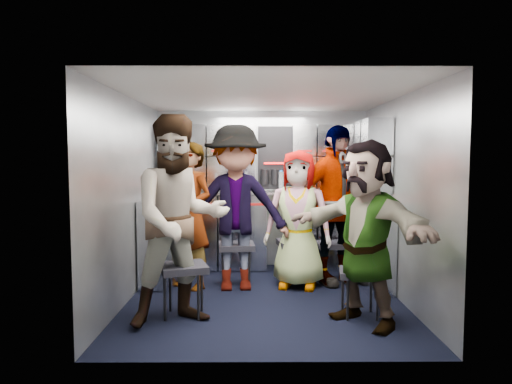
{
  "coord_description": "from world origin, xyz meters",
  "views": [
    {
      "loc": [
        -0.11,
        -4.68,
        1.47
      ],
      "look_at": [
        -0.08,
        0.35,
        1.09
      ],
      "focal_mm": 32.0,
      "sensor_mm": 36.0,
      "label": 1
    }
  ],
  "objects_px": {
    "attendant_arc_e": "(366,232)",
    "attendant_standing": "(190,215)",
    "jump_seat_near_left": "(184,270)",
    "jump_seat_center": "(296,245)",
    "attendant_arc_a": "(180,220)",
    "attendant_arc_d": "(335,205)",
    "jump_seat_mid_left": "(236,248)",
    "jump_seat_mid_right": "(332,247)",
    "attendant_arc_b": "(236,208)",
    "jump_seat_near_right": "(360,276)",
    "attendant_arc_c": "(298,219)"
  },
  "relations": [
    {
      "from": "jump_seat_near_left",
      "to": "attendant_arc_a",
      "type": "xyz_separation_m",
      "value": [
        -0.0,
        -0.18,
        0.49
      ]
    },
    {
      "from": "jump_seat_mid_right",
      "to": "jump_seat_near_right",
      "type": "distance_m",
      "value": 1.3
    },
    {
      "from": "attendant_standing",
      "to": "attendant_arc_b",
      "type": "xyz_separation_m",
      "value": [
        0.51,
        -0.06,
        0.09
      ]
    },
    {
      "from": "jump_seat_mid_left",
      "to": "attendant_arc_e",
      "type": "bearing_deg",
      "value": -46.99
    },
    {
      "from": "jump_seat_center",
      "to": "attendant_arc_a",
      "type": "xyz_separation_m",
      "value": [
        -1.15,
        -1.33,
        0.48
      ]
    },
    {
      "from": "jump_seat_mid_right",
      "to": "attendant_arc_e",
      "type": "height_order",
      "value": "attendant_arc_e"
    },
    {
      "from": "attendant_arc_a",
      "to": "jump_seat_mid_right",
      "type": "bearing_deg",
      "value": 19.31
    },
    {
      "from": "jump_seat_near_left",
      "to": "attendant_arc_d",
      "type": "xyz_separation_m",
      "value": [
        1.59,
        1.1,
        0.49
      ]
    },
    {
      "from": "jump_seat_near_left",
      "to": "attendant_arc_b",
      "type": "distance_m",
      "value": 1.11
    },
    {
      "from": "attendant_arc_d",
      "to": "attendant_arc_a",
      "type": "bearing_deg",
      "value": -163.45
    },
    {
      "from": "jump_seat_near_left",
      "to": "attendant_arc_c",
      "type": "relative_size",
      "value": 0.33
    },
    {
      "from": "jump_seat_mid_left",
      "to": "attendant_arc_b",
      "type": "relative_size",
      "value": 0.26
    },
    {
      "from": "attendant_standing",
      "to": "attendant_arc_c",
      "type": "bearing_deg",
      "value": 39.13
    },
    {
      "from": "jump_seat_near_left",
      "to": "jump_seat_center",
      "type": "height_order",
      "value": "jump_seat_center"
    },
    {
      "from": "jump_seat_mid_right",
      "to": "jump_seat_near_right",
      "type": "height_order",
      "value": "jump_seat_mid_right"
    },
    {
      "from": "attendant_arc_a",
      "to": "attendant_arc_d",
      "type": "xyz_separation_m",
      "value": [
        1.59,
        1.28,
        -0.0
      ]
    },
    {
      "from": "jump_seat_near_left",
      "to": "attendant_arc_a",
      "type": "bearing_deg",
      "value": -90.0
    },
    {
      "from": "jump_seat_near_right",
      "to": "jump_seat_mid_right",
      "type": "bearing_deg",
      "value": 91.69
    },
    {
      "from": "jump_seat_center",
      "to": "jump_seat_near_right",
      "type": "bearing_deg",
      "value": -67.75
    },
    {
      "from": "attendant_arc_e",
      "to": "attendant_arc_a",
      "type": "bearing_deg",
      "value": -129.12
    },
    {
      "from": "jump_seat_mid_right",
      "to": "jump_seat_near_right",
      "type": "bearing_deg",
      "value": -88.31
    },
    {
      "from": "jump_seat_center",
      "to": "jump_seat_mid_right",
      "type": "relative_size",
      "value": 1.1
    },
    {
      "from": "jump_seat_center",
      "to": "attendant_arc_c",
      "type": "relative_size",
      "value": 0.32
    },
    {
      "from": "jump_seat_mid_left",
      "to": "attendant_arc_d",
      "type": "height_order",
      "value": "attendant_arc_d"
    },
    {
      "from": "jump_seat_mid_left",
      "to": "attendant_standing",
      "type": "distance_m",
      "value": 0.66
    },
    {
      "from": "jump_seat_mid_left",
      "to": "attendant_arc_b",
      "type": "bearing_deg",
      "value": -90.0
    },
    {
      "from": "jump_seat_near_left",
      "to": "attendant_arc_b",
      "type": "xyz_separation_m",
      "value": [
        0.45,
        0.89,
        0.49
      ]
    },
    {
      "from": "jump_seat_center",
      "to": "attendant_standing",
      "type": "distance_m",
      "value": 1.29
    },
    {
      "from": "jump_seat_center",
      "to": "jump_seat_near_right",
      "type": "height_order",
      "value": "jump_seat_center"
    },
    {
      "from": "attendant_arc_d",
      "to": "attendant_arc_e",
      "type": "distance_m",
      "value": 1.31
    },
    {
      "from": "jump_seat_center",
      "to": "attendant_arc_c",
      "type": "distance_m",
      "value": 0.38
    },
    {
      "from": "jump_seat_near_right",
      "to": "attendant_arc_d",
      "type": "height_order",
      "value": "attendant_arc_d"
    },
    {
      "from": "jump_seat_mid_left",
      "to": "attendant_arc_d",
      "type": "relative_size",
      "value": 0.26
    },
    {
      "from": "attendant_arc_e",
      "to": "attendant_standing",
      "type": "bearing_deg",
      "value": -162.48
    },
    {
      "from": "jump_seat_mid_left",
      "to": "jump_seat_center",
      "type": "height_order",
      "value": "jump_seat_center"
    },
    {
      "from": "attendant_arc_e",
      "to": "attendant_arc_d",
      "type": "bearing_deg",
      "value": 143.31
    },
    {
      "from": "jump_seat_near_left",
      "to": "jump_seat_mid_left",
      "type": "distance_m",
      "value": 1.16
    },
    {
      "from": "attendant_arc_c",
      "to": "attendant_arc_d",
      "type": "relative_size",
      "value": 0.84
    },
    {
      "from": "jump_seat_near_right",
      "to": "attendant_standing",
      "type": "bearing_deg",
      "value": 150.28
    },
    {
      "from": "attendant_arc_b",
      "to": "attendant_arc_c",
      "type": "bearing_deg",
      "value": 2.48
    },
    {
      "from": "jump_seat_near_left",
      "to": "jump_seat_mid_right",
      "type": "xyz_separation_m",
      "value": [
        1.59,
        1.28,
        -0.03
      ]
    },
    {
      "from": "jump_seat_mid_right",
      "to": "attendant_standing",
      "type": "height_order",
      "value": "attendant_standing"
    },
    {
      "from": "jump_seat_mid_right",
      "to": "attendant_arc_a",
      "type": "distance_m",
      "value": 2.23
    },
    {
      "from": "jump_seat_mid_left",
      "to": "jump_seat_center",
      "type": "relative_size",
      "value": 0.97
    },
    {
      "from": "attendant_arc_e",
      "to": "jump_seat_mid_right",
      "type": "bearing_deg",
      "value": 143.1
    },
    {
      "from": "attendant_standing",
      "to": "attendant_arc_c",
      "type": "distance_m",
      "value": 1.22
    },
    {
      "from": "attendant_arc_b",
      "to": "jump_seat_near_left",
      "type": "bearing_deg",
      "value": -121.0
    },
    {
      "from": "attendant_standing",
      "to": "attendant_arc_b",
      "type": "distance_m",
      "value": 0.52
    },
    {
      "from": "attendant_arc_a",
      "to": "attendant_arc_c",
      "type": "bearing_deg",
      "value": 21.59
    },
    {
      "from": "attendant_arc_a",
      "to": "attendant_arc_e",
      "type": "height_order",
      "value": "attendant_arc_a"
    }
  ]
}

